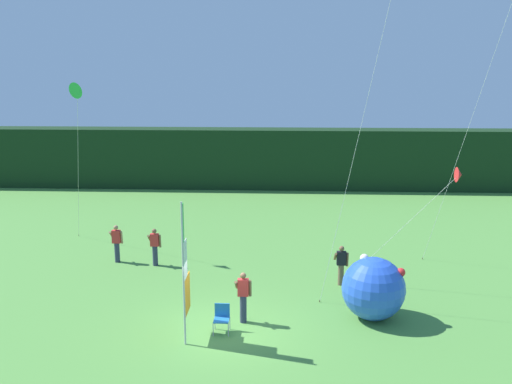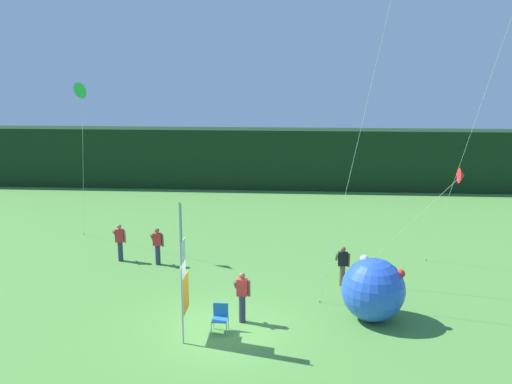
% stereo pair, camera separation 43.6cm
% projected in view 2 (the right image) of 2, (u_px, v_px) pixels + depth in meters
% --- Properties ---
extents(ground_plane, '(120.00, 120.00, 0.00)m').
position_uv_depth(ground_plane, '(223.00, 329.00, 17.62)').
color(ground_plane, '#518E3D').
extents(distant_treeline, '(80.00, 2.40, 4.21)m').
position_uv_depth(distant_treeline, '(264.00, 158.00, 39.11)').
color(distant_treeline, black).
rests_on(distant_treeline, ground).
extents(banner_flag, '(0.06, 1.03, 4.45)m').
position_uv_depth(banner_flag, '(183.00, 274.00, 16.52)').
color(banner_flag, '#B7B7BC').
rests_on(banner_flag, ground).
extents(person_near_banner, '(0.55, 0.48, 1.73)m').
position_uv_depth(person_near_banner, '(242.00, 296.00, 17.94)').
color(person_near_banner, '#2D334C').
rests_on(person_near_banner, ground).
extents(person_mid_field, '(0.55, 0.48, 1.63)m').
position_uv_depth(person_mid_field, '(157.00, 245.00, 23.39)').
color(person_mid_field, '#2D334C').
rests_on(person_mid_field, ground).
extents(person_far_left, '(0.55, 0.48, 1.66)m').
position_uv_depth(person_far_left, '(120.00, 241.00, 23.85)').
color(person_far_left, '#2D334C').
rests_on(person_far_left, ground).
extents(person_far_right, '(0.55, 0.48, 1.58)m').
position_uv_depth(person_far_right, '(343.00, 265.00, 21.06)').
color(person_far_right, brown).
rests_on(person_far_right, ground).
extents(inflatable_balloon, '(2.11, 2.17, 2.11)m').
position_uv_depth(inflatable_balloon, '(373.00, 289.00, 18.10)').
color(inflatable_balloon, blue).
rests_on(inflatable_balloon, ground).
extents(folding_chair, '(0.51, 0.51, 0.89)m').
position_uv_depth(folding_chair, '(220.00, 316.00, 17.40)').
color(folding_chair, '#BCBCC1').
rests_on(folding_chair, ground).
extents(kite_green_delta_1, '(1.79, 2.78, 7.74)m').
position_uv_depth(kite_green_delta_1, '(82.00, 91.00, 23.88)').
color(kite_green_delta_1, brown).
rests_on(kite_green_delta_1, ground).
extents(kite_red_delta_2, '(4.06, 0.87, 4.74)m').
position_uv_depth(kite_red_delta_2, '(461.00, 177.00, 19.69)').
color(kite_red_delta_2, brown).
rests_on(kite_red_delta_2, ground).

